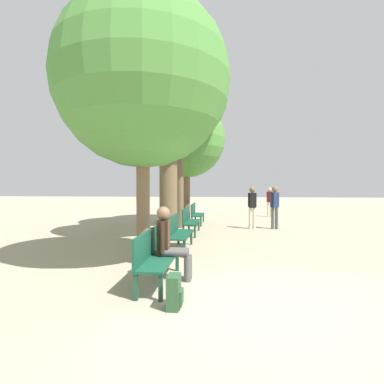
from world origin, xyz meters
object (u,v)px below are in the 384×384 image
object	(u,v)px
bench_row_3	(196,212)
pedestrian_far	(270,200)
bench_row_1	(177,231)
tree_row_2	(180,96)
person_seated	(170,241)
pedestrian_mid	(252,205)
backpack	(174,292)
tree_row_1	(168,79)
tree_row_3	(186,139)
pedestrian_near	(275,205)
bench_row_2	(189,219)
bench_row_0	(154,254)
tree_row_0	(143,81)

from	to	relation	value
bench_row_3	pedestrian_far	distance (m)	5.09
bench_row_1	tree_row_2	xyz separation A→B (m)	(-0.52, 4.11, 4.69)
pedestrian_far	bench_row_3	bearing A→B (deg)	-136.19
person_seated	pedestrian_mid	world-z (taller)	pedestrian_mid
backpack	tree_row_2	bearing A→B (deg)	97.61
bench_row_3	tree_row_1	size ratio (longest dim) A/B	0.24
bench_row_3	tree_row_3	xyz separation A→B (m)	(-0.52, 0.94, 3.31)
tree_row_2	backpack	distance (m)	9.26
bench_row_3	pedestrian_near	xyz separation A→B (m)	(3.15, -1.14, 0.43)
pedestrian_near	tree_row_1	bearing A→B (deg)	-145.39
tree_row_1	pedestrian_mid	world-z (taller)	tree_row_1
tree_row_3	bench_row_2	bearing A→B (deg)	-81.68
bench_row_0	person_seated	size ratio (longest dim) A/B	1.27
tree_row_0	pedestrian_mid	size ratio (longest dim) A/B	3.54
backpack	pedestrian_mid	size ratio (longest dim) A/B	0.28
pedestrian_far	bench_row_2	bearing A→B (deg)	-120.80
bench_row_3	pedestrian_mid	bearing A→B (deg)	-27.31
bench_row_0	tree_row_0	bearing A→B (deg)	112.82
bench_row_1	tree_row_3	xyz separation A→B (m)	(-0.52, 6.20, 3.31)
bench_row_1	tree_row_0	world-z (taller)	tree_row_0
tree_row_3	backpack	xyz separation A→B (m)	(1.03, -9.83, -3.59)
bench_row_1	bench_row_2	world-z (taller)	same
bench_row_2	backpack	distance (m)	6.29
tree_row_1	bench_row_1	bearing A→B (deg)	-71.79
tree_row_1	pedestrian_mid	size ratio (longest dim) A/B	4.22
tree_row_2	pedestrian_near	size ratio (longest dim) A/B	4.34
backpack	bench_row_3	bearing A→B (deg)	93.30
tree_row_0	backpack	world-z (taller)	tree_row_0
pedestrian_far	tree_row_2	bearing A→B (deg)	-131.92
bench_row_0	backpack	distance (m)	1.16
tree_row_0	person_seated	distance (m)	3.43
bench_row_1	backpack	size ratio (longest dim) A/B	3.63
bench_row_1	tree_row_3	distance (m)	7.05
bench_row_3	pedestrian_near	world-z (taller)	pedestrian_near
tree_row_1	person_seated	distance (m)	5.91
bench_row_1	tree_row_1	xyz separation A→B (m)	(-0.52, 1.59, 4.47)
bench_row_0	tree_row_3	xyz separation A→B (m)	(-0.52, 8.83, 3.31)
pedestrian_mid	bench_row_2	bearing A→B (deg)	-147.76
backpack	person_seated	bearing A→B (deg)	102.78
tree_row_0	person_seated	size ratio (longest dim) A/B	4.42
person_seated	pedestrian_far	world-z (taller)	pedestrian_far
tree_row_3	person_seated	size ratio (longest dim) A/B	4.34
backpack	pedestrian_far	xyz separation A→B (m)	(3.15, 12.41, 0.68)
tree_row_2	pedestrian_near	world-z (taller)	tree_row_2
bench_row_2	pedestrian_near	size ratio (longest dim) A/B	1.00
tree_row_2	tree_row_0	bearing A→B (deg)	-90.00
backpack	pedestrian_far	distance (m)	12.82
bench_row_1	pedestrian_far	distance (m)	9.52
bench_row_3	tree_row_2	bearing A→B (deg)	-114.50
bench_row_1	tree_row_1	world-z (taller)	tree_row_1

